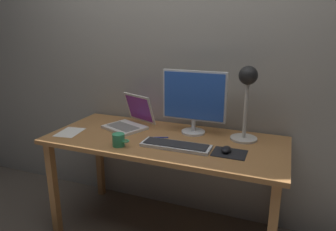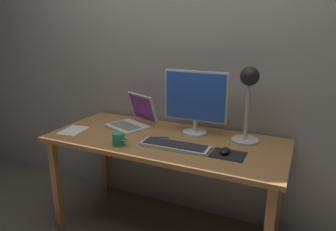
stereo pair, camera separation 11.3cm
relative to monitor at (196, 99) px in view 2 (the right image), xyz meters
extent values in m
plane|color=brown|center=(-0.15, -0.18, -0.99)|extent=(4.80, 4.80, 0.00)
cube|color=#9E998E|center=(-0.15, 0.22, 0.31)|extent=(4.80, 0.06, 2.60)
cube|color=#A8703D|center=(-0.15, -0.18, -0.26)|extent=(1.60, 0.70, 0.03)
cube|color=#A8703D|center=(-0.89, -0.47, -0.63)|extent=(0.05, 0.05, 0.71)
cube|color=#A8703D|center=(-0.89, 0.11, -0.63)|extent=(0.05, 0.05, 0.71)
cube|color=#A8703D|center=(0.59, 0.11, -0.63)|extent=(0.05, 0.05, 0.71)
cylinder|color=silver|center=(0.00, 0.00, -0.24)|extent=(0.17, 0.17, 0.01)
cylinder|color=silver|center=(0.00, 0.00, -0.19)|extent=(0.03, 0.03, 0.08)
cube|color=silver|center=(0.00, 0.00, 0.02)|extent=(0.45, 0.03, 0.35)
cube|color=blue|center=(0.00, -0.02, 0.02)|extent=(0.43, 0.00, 0.32)
cube|color=silver|center=(-0.02, -0.30, -0.24)|extent=(0.44, 0.15, 0.02)
cube|color=#28282B|center=(-0.02, -0.30, -0.23)|extent=(0.41, 0.12, 0.01)
cube|color=silver|center=(-0.50, -0.10, -0.24)|extent=(0.35, 0.32, 0.02)
cube|color=slate|center=(-0.51, -0.11, -0.23)|extent=(0.27, 0.21, 0.00)
cube|color=silver|center=(-0.44, 0.04, -0.12)|extent=(0.29, 0.18, 0.22)
cube|color=purple|center=(-0.44, 0.04, -0.12)|extent=(0.25, 0.16, 0.19)
cylinder|color=beige|center=(0.35, 0.00, -0.24)|extent=(0.18, 0.18, 0.01)
cylinder|color=silver|center=(0.35, 0.00, -0.04)|extent=(0.02, 0.02, 0.39)
sphere|color=black|center=(0.35, 0.00, 0.18)|extent=(0.12, 0.12, 0.12)
sphere|color=#FFEAB2|center=(0.35, -0.01, 0.15)|extent=(0.04, 0.04, 0.04)
cube|color=black|center=(0.31, -0.27, -0.25)|extent=(0.20, 0.16, 0.00)
ellipsoid|color=black|center=(0.29, -0.26, -0.23)|extent=(0.06, 0.10, 0.03)
cylinder|color=#339966|center=(-0.37, -0.41, -0.21)|extent=(0.08, 0.08, 0.08)
torus|color=#339966|center=(-0.32, -0.41, -0.21)|extent=(0.05, 0.05, 0.01)
cube|color=white|center=(-0.83, -0.31, -0.25)|extent=(0.18, 0.23, 0.00)
cylinder|color=#2633A5|center=(-0.19, -0.19, -0.24)|extent=(0.13, 0.06, 0.01)
camera|label=1|loc=(0.59, -1.97, 0.48)|focal=32.67mm
camera|label=2|loc=(0.69, -1.93, 0.48)|focal=32.67mm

